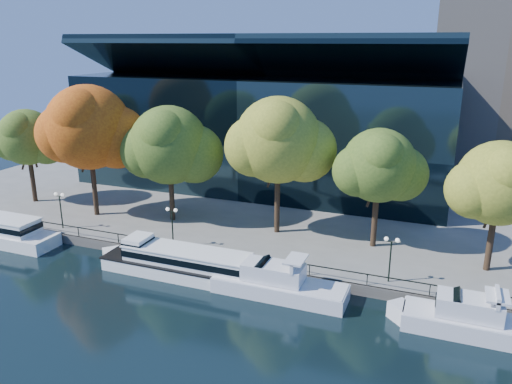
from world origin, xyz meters
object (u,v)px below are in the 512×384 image
at_px(cruiser_near, 274,282).
at_px(lamp_2, 391,249).
at_px(tree_1, 90,129).
at_px(tree_0, 28,139).
at_px(large_vessel, 2,231).
at_px(cruiser_far, 468,319).
at_px(tree_2, 170,147).
at_px(tree_4, 380,167).
at_px(tour_boat, 178,261).
at_px(tree_3, 279,142).
at_px(tree_5, 501,185).
at_px(lamp_0, 60,202).
at_px(lamp_1, 172,218).

xyz_separation_m(cruiser_near, lamp_2, (8.95, 3.96, 2.84)).
bearing_deg(tree_1, cruiser_near, -19.52).
distance_m(cruiser_near, tree_0, 38.01).
distance_m(large_vessel, cruiser_far, 45.91).
height_order(tree_1, tree_2, tree_1).
xyz_separation_m(tree_0, lamp_2, (44.67, -6.28, -5.12)).
relative_size(cruiser_near, tree_0, 1.08).
distance_m(cruiser_near, tree_4, 15.31).
height_order(large_vessel, cruiser_near, cruiser_near).
relative_size(tour_boat, cruiser_far, 1.47).
distance_m(tree_2, tree_3, 12.43).
distance_m(tour_boat, tree_2, 14.51).
relative_size(tree_0, tree_5, 1.00).
bearing_deg(tree_2, cruiser_near, -33.84).
height_order(tree_3, lamp_0, tree_3).
height_order(large_vessel, tree_3, tree_3).
xyz_separation_m(tree_4, tree_5, (10.33, -1.79, -0.22)).
height_order(tree_1, lamp_0, tree_1).
xyz_separation_m(tree_4, lamp_0, (-32.53, -7.28, -5.13)).
relative_size(tree_1, lamp_0, 3.75).
bearing_deg(tree_2, lamp_2, -15.02).
height_order(tree_4, tree_5, tree_4).
xyz_separation_m(tree_1, tree_2, (9.23, 1.73, -1.65)).
xyz_separation_m(tree_0, tree_1, (10.68, -1.36, 2.04)).
bearing_deg(cruiser_far, tour_boat, 178.35).
height_order(large_vessel, tree_4, tree_4).
relative_size(large_vessel, lamp_0, 3.34).
bearing_deg(tree_0, lamp_1, -14.84).
bearing_deg(cruiser_far, lamp_0, 174.04).
bearing_deg(tree_3, tree_0, -178.04).
height_order(tour_boat, cruiser_near, cruiser_near).
height_order(tree_4, lamp_2, tree_4).
bearing_deg(tree_3, lamp_2, -30.70).
distance_m(cruiser_far, tree_0, 52.57).
height_order(tree_0, tree_5, same).
xyz_separation_m(cruiser_far, lamp_2, (-6.21, 4.28, 2.80)).
relative_size(tree_0, tree_2, 0.90).
bearing_deg(lamp_2, cruiser_near, -156.14).
height_order(tree_0, lamp_1, tree_0).
xyz_separation_m(cruiser_far, tree_0, (-50.89, 10.56, 7.92)).
height_order(cruiser_near, lamp_0, lamp_0).
bearing_deg(lamp_0, cruiser_far, -5.96).
distance_m(tree_3, lamp_2, 15.97).
relative_size(tree_2, tree_5, 1.11).
distance_m(tree_4, lamp_1, 20.71).
xyz_separation_m(tree_0, tree_2, (19.91, 0.37, 0.39)).
xyz_separation_m(lamp_0, lamp_2, (34.80, 0.00, 0.00)).
xyz_separation_m(tree_0, tree_5, (52.73, -0.79, -0.20)).
bearing_deg(cruiser_far, lamp_1, 171.06).
bearing_deg(tour_boat, cruiser_far, -1.65).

